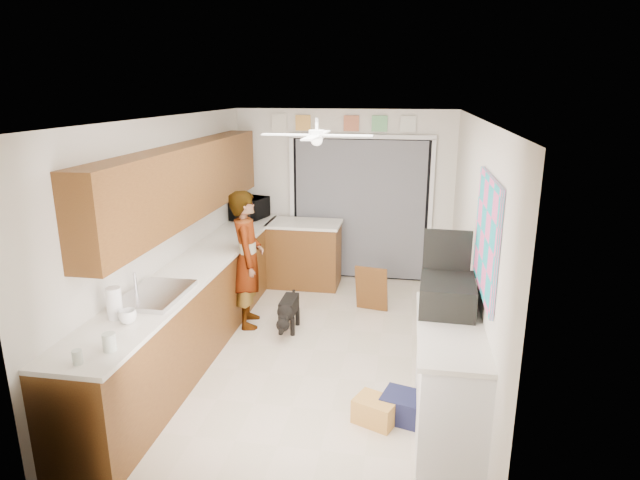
{
  "coord_description": "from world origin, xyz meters",
  "views": [
    {
      "loc": [
        0.96,
        -5.25,
        2.78
      ],
      "look_at": [
        0.0,
        0.4,
        1.15
      ],
      "focal_mm": 30.0,
      "sensor_mm": 36.0,
      "label": 1
    }
  ],
  "objects_px": {
    "paper_towel_roll": "(114,303)",
    "suitcase": "(447,295)",
    "man": "(247,259)",
    "cup": "(128,317)",
    "cardboard_box": "(375,411)",
    "navy_crate": "(404,407)",
    "dog": "(289,312)",
    "microwave": "(250,209)"
  },
  "relations": [
    {
      "from": "paper_towel_roll",
      "to": "suitcase",
      "type": "xyz_separation_m",
      "value": [
        2.72,
        0.67,
        -0.0
      ]
    },
    {
      "from": "paper_towel_roll",
      "to": "man",
      "type": "relative_size",
      "value": 0.16
    },
    {
      "from": "cup",
      "to": "man",
      "type": "xyz_separation_m",
      "value": [
        0.35,
        2.12,
        -0.17
      ]
    },
    {
      "from": "cup",
      "to": "paper_towel_roll",
      "type": "bearing_deg",
      "value": 155.58
    },
    {
      "from": "cardboard_box",
      "to": "navy_crate",
      "type": "xyz_separation_m",
      "value": [
        0.24,
        0.09,
        0.0
      ]
    },
    {
      "from": "paper_towel_roll",
      "to": "suitcase",
      "type": "bearing_deg",
      "value": 13.77
    },
    {
      "from": "suitcase",
      "to": "dog",
      "type": "distance_m",
      "value": 2.3
    },
    {
      "from": "man",
      "to": "navy_crate",
      "type": "bearing_deg",
      "value": -145.58
    },
    {
      "from": "paper_towel_roll",
      "to": "man",
      "type": "distance_m",
      "value": 2.13
    },
    {
      "from": "suitcase",
      "to": "cardboard_box",
      "type": "distance_m",
      "value": 1.17
    },
    {
      "from": "suitcase",
      "to": "cardboard_box",
      "type": "bearing_deg",
      "value": -144.36
    },
    {
      "from": "cardboard_box",
      "to": "microwave",
      "type": "bearing_deg",
      "value": 122.39
    },
    {
      "from": "paper_towel_roll",
      "to": "navy_crate",
      "type": "xyz_separation_m",
      "value": [
        2.4,
        0.39,
        -0.96
      ]
    },
    {
      "from": "paper_towel_roll",
      "to": "cup",
      "type": "bearing_deg",
      "value": -24.42
    },
    {
      "from": "microwave",
      "to": "cup",
      "type": "relative_size",
      "value": 3.87
    },
    {
      "from": "dog",
      "to": "cardboard_box",
      "type": "bearing_deg",
      "value": -55.76
    },
    {
      "from": "microwave",
      "to": "navy_crate",
      "type": "xyz_separation_m",
      "value": [
        2.33,
        -3.2,
        -0.98
      ]
    },
    {
      "from": "cardboard_box",
      "to": "cup",
      "type": "bearing_deg",
      "value": -169.68
    },
    {
      "from": "navy_crate",
      "to": "paper_towel_roll",
      "type": "bearing_deg",
      "value": -170.78
    },
    {
      "from": "microwave",
      "to": "dog",
      "type": "xyz_separation_m",
      "value": [
        0.95,
        -1.62,
        -0.87
      ]
    },
    {
      "from": "navy_crate",
      "to": "suitcase",
      "type": "bearing_deg",
      "value": 40.86
    },
    {
      "from": "microwave",
      "to": "suitcase",
      "type": "height_order",
      "value": "microwave"
    },
    {
      "from": "cardboard_box",
      "to": "man",
      "type": "relative_size",
      "value": 0.21
    },
    {
      "from": "paper_towel_roll",
      "to": "dog",
      "type": "bearing_deg",
      "value": 62.76
    },
    {
      "from": "suitcase",
      "to": "dog",
      "type": "xyz_separation_m",
      "value": [
        -1.7,
        1.3,
        -0.85
      ]
    },
    {
      "from": "cup",
      "to": "man",
      "type": "relative_size",
      "value": 0.09
    },
    {
      "from": "navy_crate",
      "to": "dog",
      "type": "distance_m",
      "value": 2.1
    },
    {
      "from": "microwave",
      "to": "dog",
      "type": "bearing_deg",
      "value": -133.51
    },
    {
      "from": "cardboard_box",
      "to": "dog",
      "type": "distance_m",
      "value": 2.03
    },
    {
      "from": "suitcase",
      "to": "man",
      "type": "xyz_separation_m",
      "value": [
        -2.22,
        1.39,
        -0.24
      ]
    },
    {
      "from": "cup",
      "to": "dog",
      "type": "xyz_separation_m",
      "value": [
        0.87,
        2.03,
        -0.77
      ]
    },
    {
      "from": "cup",
      "to": "dog",
      "type": "distance_m",
      "value": 2.34
    },
    {
      "from": "microwave",
      "to": "paper_towel_roll",
      "type": "relative_size",
      "value": 2.04
    },
    {
      "from": "navy_crate",
      "to": "dog",
      "type": "relative_size",
      "value": 0.65
    },
    {
      "from": "cup",
      "to": "dog",
      "type": "bearing_deg",
      "value": 66.95
    },
    {
      "from": "paper_towel_roll",
      "to": "cardboard_box",
      "type": "distance_m",
      "value": 2.38
    },
    {
      "from": "suitcase",
      "to": "navy_crate",
      "type": "relative_size",
      "value": 1.65
    },
    {
      "from": "microwave",
      "to": "cup",
      "type": "height_order",
      "value": "microwave"
    },
    {
      "from": "suitcase",
      "to": "dog",
      "type": "bearing_deg",
      "value": 145.08
    },
    {
      "from": "microwave",
      "to": "cup",
      "type": "bearing_deg",
      "value": -162.53
    },
    {
      "from": "suitcase",
      "to": "man",
      "type": "distance_m",
      "value": 2.63
    },
    {
      "from": "cup",
      "to": "cardboard_box",
      "type": "distance_m",
      "value": 2.22
    }
  ]
}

